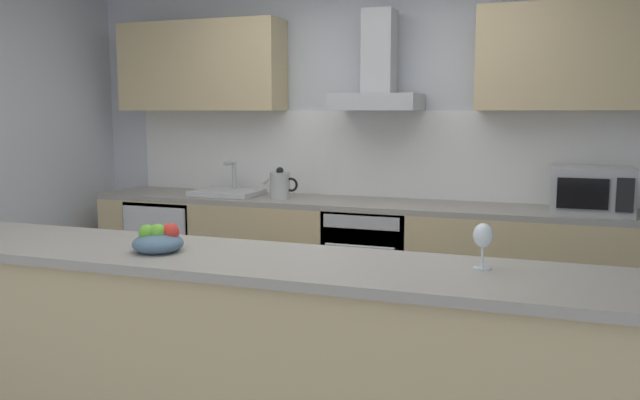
% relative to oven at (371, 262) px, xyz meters
% --- Properties ---
extents(wall_back, '(5.88, 0.12, 2.60)m').
position_rel_oven_xyz_m(wall_back, '(-0.05, 0.41, 0.84)').
color(wall_back, silver).
rests_on(wall_back, ground).
extents(backsplash_tile, '(4.14, 0.02, 0.66)m').
position_rel_oven_xyz_m(backsplash_tile, '(-0.05, 0.33, 0.77)').
color(backsplash_tile, white).
extents(counter_back, '(4.29, 0.60, 0.90)m').
position_rel_oven_xyz_m(counter_back, '(-0.05, 0.03, -0.01)').
color(counter_back, '#D1B784').
rests_on(counter_back, ground).
extents(counter_island, '(3.44, 0.64, 0.95)m').
position_rel_oven_xyz_m(counter_island, '(0.03, -2.11, 0.02)').
color(counter_island, '#D1B784').
rests_on(counter_island, ground).
extents(upper_cabinets, '(4.23, 0.32, 0.70)m').
position_rel_oven_xyz_m(upper_cabinets, '(-0.05, 0.18, 1.45)').
color(upper_cabinets, '#D1B784').
extents(oven, '(0.60, 0.62, 0.80)m').
position_rel_oven_xyz_m(oven, '(0.00, 0.00, 0.00)').
color(oven, slate).
rests_on(oven, ground).
extents(refrigerator, '(0.58, 0.60, 0.85)m').
position_rel_oven_xyz_m(refrigerator, '(-1.66, -0.00, -0.03)').
color(refrigerator, white).
rests_on(refrigerator, ground).
extents(microwave, '(0.50, 0.38, 0.30)m').
position_rel_oven_xyz_m(microwave, '(1.46, -0.03, 0.59)').
color(microwave, '#B7BABC').
rests_on(microwave, counter_back).
extents(sink, '(0.50, 0.40, 0.26)m').
position_rel_oven_xyz_m(sink, '(-1.18, 0.01, 0.47)').
color(sink, silver).
rests_on(sink, counter_back).
extents(kettle, '(0.29, 0.15, 0.24)m').
position_rel_oven_xyz_m(kettle, '(-0.71, -0.03, 0.55)').
color(kettle, '#B7BABC').
rests_on(kettle, counter_back).
extents(range_hood, '(0.62, 0.45, 0.72)m').
position_rel_oven_xyz_m(range_hood, '(0.00, 0.13, 1.33)').
color(range_hood, '#B7BABC').
extents(wine_glass, '(0.08, 0.08, 0.18)m').
position_rel_oven_xyz_m(wine_glass, '(0.98, -2.01, 0.62)').
color(wine_glass, silver).
rests_on(wine_glass, counter_island).
extents(fruit_bowl, '(0.22, 0.22, 0.13)m').
position_rel_oven_xyz_m(fruit_bowl, '(-0.37, -2.16, 0.54)').
color(fruit_bowl, slate).
rests_on(fruit_bowl, counter_island).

